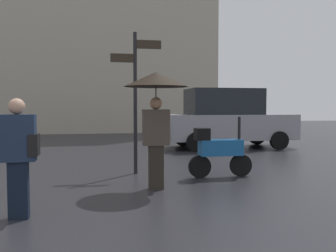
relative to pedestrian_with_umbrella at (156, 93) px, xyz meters
name	(u,v)px	position (x,y,z in m)	size (l,w,h in m)	color
pedestrian_with_umbrella	(156,93)	(0.00, 0.00, 0.00)	(1.12, 1.12, 2.04)	#2A241E
pedestrian_with_bag	(19,151)	(-1.99, -1.33, -0.79)	(0.48, 0.24, 1.55)	black
parked_scooter	(219,150)	(1.42, 0.80, -1.12)	(1.34, 0.32, 1.23)	black
parked_car_left	(227,119)	(3.44, 5.78, -0.66)	(4.43, 1.92, 2.04)	gray
street_signpost	(135,88)	(-0.19, 1.55, 0.16)	(1.08, 0.08, 3.02)	black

